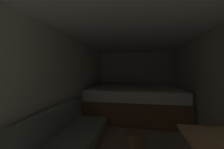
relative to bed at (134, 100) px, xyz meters
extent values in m
plane|color=#A39984|center=(0.00, -1.63, -0.41)|extent=(7.40, 7.40, 0.00)
cube|color=beige|center=(0.00, 1.09, 0.58)|extent=(2.67, 0.05, 1.97)
cube|color=beige|center=(-1.31, -1.63, 0.58)|extent=(0.05, 5.40, 1.97)
cube|color=beige|center=(1.32, -1.63, 0.58)|extent=(0.05, 5.40, 1.97)
cube|color=white|center=(0.00, -1.63, 1.59)|extent=(2.67, 5.40, 0.05)
cube|color=brown|center=(0.00, -0.01, -0.13)|extent=(2.45, 2.04, 0.55)
cube|color=white|center=(0.00, -0.01, 0.28)|extent=(2.41, 2.00, 0.26)
ellipsoid|color=white|center=(-0.55, 0.82, 0.50)|extent=(0.59, 0.29, 0.18)
cube|color=gray|center=(-1.20, -2.54, 0.08)|extent=(0.12, 2.69, 0.41)
cylinder|color=olive|center=(0.03, -1.72, -0.29)|extent=(0.30, 0.30, 0.23)
camera|label=1|loc=(0.07, -4.04, 0.86)|focal=21.74mm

